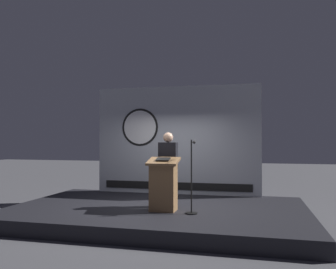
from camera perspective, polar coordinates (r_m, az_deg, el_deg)
ground_plane at (r=7.90m, az=-1.60°, el=-13.83°), size 40.00×40.00×0.00m
stage_platform at (r=7.87m, az=-1.60°, el=-12.77°), size 6.40×4.00×0.30m
banner_display at (r=9.50m, az=1.23°, el=-0.94°), size 4.52×0.12×2.94m
podium at (r=7.27m, az=-0.76°, el=-8.25°), size 0.64×0.50×1.11m
speaker_person at (r=7.70m, az=0.01°, el=-5.62°), size 0.40×0.26×1.63m
microphone_stand at (r=7.04m, az=3.93°, el=-8.70°), size 0.24×0.49×1.47m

